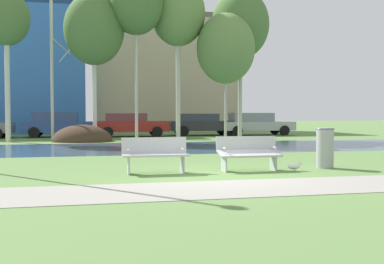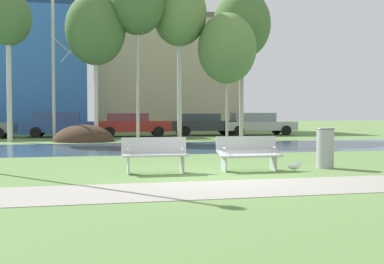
% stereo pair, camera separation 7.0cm
% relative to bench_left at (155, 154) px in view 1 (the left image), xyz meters
% --- Properties ---
extents(ground_plane, '(120.00, 120.00, 0.00)m').
position_rel_bench_left_xyz_m(ground_plane, '(1.19, 9.09, -0.47)').
color(ground_plane, '#5B7F42').
extents(paved_path_strip, '(60.00, 2.11, 0.01)m').
position_rel_bench_left_xyz_m(paved_path_strip, '(1.19, -2.65, -0.47)').
color(paved_path_strip, gray).
rests_on(paved_path_strip, ground).
extents(river_band, '(80.00, 6.79, 0.01)m').
position_rel_bench_left_xyz_m(river_band, '(1.19, 8.45, -0.47)').
color(river_band, '#33516B').
rests_on(river_band, ground).
extents(soil_mound, '(3.10, 2.84, 1.73)m').
position_rel_bench_left_xyz_m(soil_mound, '(-1.74, 13.73, -0.47)').
color(soil_mound, '#423021').
rests_on(soil_mound, ground).
extents(bench_left, '(1.61, 0.58, 0.87)m').
position_rel_bench_left_xyz_m(bench_left, '(0.00, 0.00, 0.00)').
color(bench_left, '#B2B5B7').
rests_on(bench_left, ground).
extents(bench_right, '(1.61, 0.58, 0.87)m').
position_rel_bench_left_xyz_m(bench_right, '(2.39, 0.00, 0.00)').
color(bench_right, '#B2B5B7').
rests_on(bench_right, ground).
extents(trash_bin, '(0.48, 0.48, 1.07)m').
position_rel_bench_left_xyz_m(trash_bin, '(4.57, 0.10, 0.08)').
color(trash_bin, '#999B9E').
rests_on(trash_bin, ground).
extents(seagull, '(0.39, 0.15, 0.25)m').
position_rel_bench_left_xyz_m(seagull, '(3.50, -0.34, -0.34)').
color(seagull, white).
rests_on(seagull, ground).
extents(birch_far_left, '(2.29, 2.29, 7.97)m').
position_rel_bench_left_xyz_m(birch_far_left, '(-5.38, 14.06, 5.67)').
color(birch_far_left, beige).
rests_on(birch_far_left, ground).
extents(birch_left, '(1.42, 2.28, 8.16)m').
position_rel_bench_left_xyz_m(birch_left, '(-3.25, 15.03, 3.65)').
color(birch_left, beige).
rests_on(birch_left, ground).
extents(birch_center_left, '(3.11, 3.11, 7.69)m').
position_rel_bench_left_xyz_m(birch_center_left, '(-1.09, 14.04, 5.33)').
color(birch_center_left, beige).
rests_on(birch_center_left, ground).
extents(birch_center, '(2.86, 2.86, 9.28)m').
position_rel_bench_left_xyz_m(birch_center, '(1.04, 13.57, 6.74)').
color(birch_center, beige).
rests_on(birch_center, ground).
extents(birch_center_right, '(2.98, 2.98, 8.85)m').
position_rel_bench_left_xyz_m(birch_center_right, '(3.42, 14.34, 6.39)').
color(birch_center_right, beige).
rests_on(birch_center_right, ground).
extents(birch_right, '(3.19, 3.19, 6.89)m').
position_rel_bench_left_xyz_m(birch_right, '(5.92, 13.62, 4.50)').
color(birch_right, '#BCB7A8').
rests_on(birch_right, ground).
extents(birch_far_right, '(3.26, 3.26, 8.46)m').
position_rel_bench_left_xyz_m(birch_far_right, '(7.08, 14.57, 6.00)').
color(birch_far_right, '#BCB7A8').
rests_on(birch_far_right, ground).
extents(parked_sedan_second_blue, '(4.69, 2.11, 1.51)m').
position_rel_bench_left_xyz_m(parked_sedan_second_blue, '(-3.04, 18.44, 0.32)').
color(parked_sedan_second_blue, '#2D4793').
rests_on(parked_sedan_second_blue, ground).
extents(parked_hatch_third_red, '(4.52, 2.10, 1.43)m').
position_rel_bench_left_xyz_m(parked_hatch_third_red, '(1.15, 18.06, 0.29)').
color(parked_hatch_third_red, maroon).
rests_on(parked_hatch_third_red, ground).
extents(parked_wagon_fourth_dark, '(4.49, 2.22, 1.41)m').
position_rel_bench_left_xyz_m(parked_wagon_fourth_dark, '(5.87, 18.70, 0.28)').
color(parked_wagon_fourth_dark, '#282B30').
rests_on(parked_wagon_fourth_dark, ground).
extents(parked_suv_fifth_silver, '(4.86, 2.17, 1.46)m').
position_rel_bench_left_xyz_m(parked_suv_fifth_silver, '(9.37, 18.28, 0.30)').
color(parked_suv_fifth_silver, '#B2B5BC').
rests_on(parked_suv_fifth_silver, ground).
extents(building_beige_block, '(10.96, 6.25, 9.12)m').
position_rel_bench_left_xyz_m(building_beige_block, '(4.75, 26.95, 4.09)').
color(building_beige_block, '#BCAD8E').
rests_on(building_beige_block, ground).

